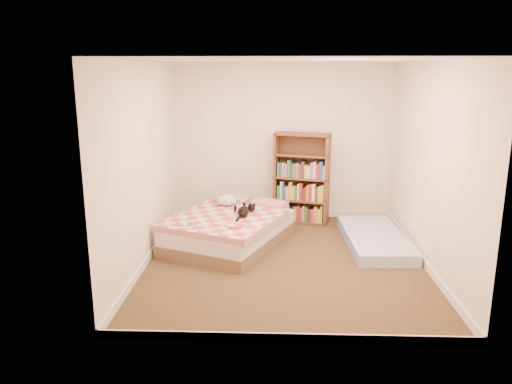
{
  "coord_description": "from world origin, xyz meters",
  "views": [
    {
      "loc": [
        -0.15,
        -6.03,
        2.41
      ],
      "look_at": [
        -0.38,
        0.3,
        0.83
      ],
      "focal_mm": 35.0,
      "sensor_mm": 36.0,
      "label": 1
    }
  ],
  "objects_px": {
    "bed": "(230,228)",
    "white_dog": "(227,200)",
    "bookshelf": "(301,189)",
    "floor_mattress": "(375,239)",
    "black_cat": "(244,211)"
  },
  "relations": [
    {
      "from": "bookshelf",
      "to": "bed",
      "type": "bearing_deg",
      "value": -118.31
    },
    {
      "from": "bookshelf",
      "to": "floor_mattress",
      "type": "relative_size",
      "value": 0.83
    },
    {
      "from": "floor_mattress",
      "to": "white_dog",
      "type": "height_order",
      "value": "white_dog"
    },
    {
      "from": "floor_mattress",
      "to": "white_dog",
      "type": "xyz_separation_m",
      "value": [
        -2.11,
        0.4,
        0.44
      ]
    },
    {
      "from": "bed",
      "to": "black_cat",
      "type": "relative_size",
      "value": 3.68
    },
    {
      "from": "floor_mattress",
      "to": "black_cat",
      "type": "relative_size",
      "value": 2.93
    },
    {
      "from": "bed",
      "to": "bookshelf",
      "type": "distance_m",
      "value": 1.55
    },
    {
      "from": "bookshelf",
      "to": "white_dog",
      "type": "height_order",
      "value": "bookshelf"
    },
    {
      "from": "bed",
      "to": "white_dog",
      "type": "bearing_deg",
      "value": 122.01
    },
    {
      "from": "bed",
      "to": "bookshelf",
      "type": "height_order",
      "value": "bookshelf"
    },
    {
      "from": "black_cat",
      "to": "white_dog",
      "type": "distance_m",
      "value": 0.56
    },
    {
      "from": "floor_mattress",
      "to": "bed",
      "type": "bearing_deg",
      "value": 178.74
    },
    {
      "from": "bed",
      "to": "bookshelf",
      "type": "relative_size",
      "value": 1.52
    },
    {
      "from": "bookshelf",
      "to": "floor_mattress",
      "type": "xyz_separation_m",
      "value": [
        0.99,
        -1.06,
        -0.46
      ]
    },
    {
      "from": "floor_mattress",
      "to": "white_dog",
      "type": "distance_m",
      "value": 2.19
    }
  ]
}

